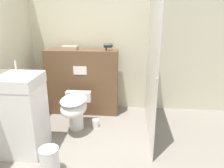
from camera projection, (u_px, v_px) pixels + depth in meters
name	position (u px, v px, depth m)	size (l,w,h in m)	color
wall_back	(105.00, 40.00, 3.82)	(8.00, 0.06, 2.50)	beige
partition_panel	(83.00, 82.00, 3.80)	(1.23, 0.32, 1.13)	brown
shower_glass	(152.00, 60.00, 3.03)	(0.04, 1.58, 2.18)	silver
toilet	(75.00, 108.00, 3.25)	(0.40, 0.63, 0.53)	white
sink_vanity	(17.00, 114.00, 2.71)	(0.65, 0.51, 1.16)	white
hair_drier	(108.00, 46.00, 3.53)	(0.16, 0.07, 0.11)	#2D2D33
folded_towel	(70.00, 48.00, 3.64)	(0.26, 0.18, 0.06)	tan
spare_toilet_roll	(96.00, 123.00, 3.43)	(0.11, 0.11, 0.12)	white
waste_bin	(50.00, 161.00, 2.41)	(0.22, 0.22, 0.32)	silver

